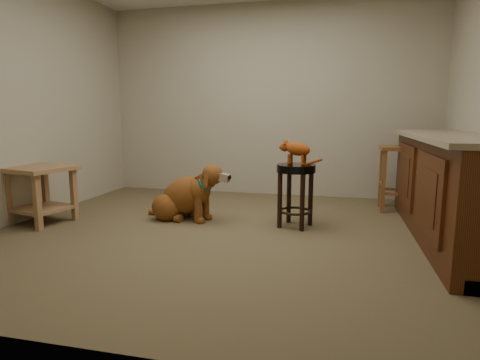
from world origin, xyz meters
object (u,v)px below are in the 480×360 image
(padded_stool, at_px, (296,183))
(wood_stool, at_px, (397,178))
(tabby_kitten, at_px, (296,150))
(side_table, at_px, (41,186))
(golden_retriever, at_px, (185,197))

(padded_stool, bearing_deg, wood_stool, 41.79)
(padded_stool, height_order, tabby_kitten, tabby_kitten)
(padded_stool, distance_m, side_table, 2.60)
(side_table, relative_size, tabby_kitten, 1.56)
(tabby_kitten, bearing_deg, wood_stool, 57.28)
(padded_stool, distance_m, tabby_kitten, 0.33)
(wood_stool, height_order, golden_retriever, wood_stool)
(side_table, height_order, golden_retriever, golden_retriever)
(wood_stool, bearing_deg, golden_retriever, -157.12)
(wood_stool, bearing_deg, side_table, -158.57)
(padded_stool, xyz_separation_m, side_table, (-2.56, -0.46, -0.06))
(golden_retriever, bearing_deg, tabby_kitten, 9.55)
(side_table, xyz_separation_m, golden_retriever, (1.39, 0.48, -0.14))
(wood_stool, xyz_separation_m, tabby_kitten, (-1.08, -0.96, 0.38))
(padded_stool, xyz_separation_m, golden_retriever, (-1.17, 0.01, -0.20))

